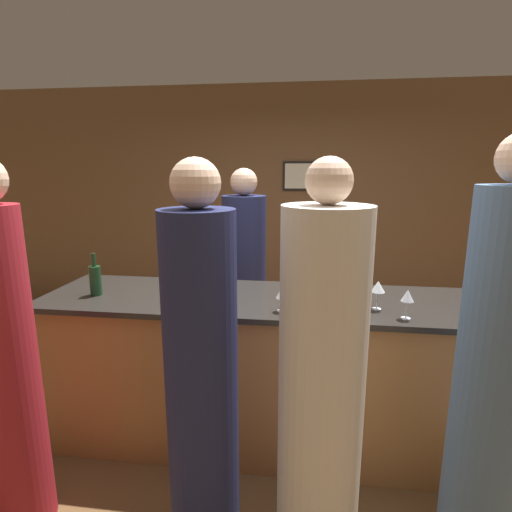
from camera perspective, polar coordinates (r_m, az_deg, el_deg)
The scene contains 16 objects.
ground_plane at distance 3.05m, azimuth 2.53°, elevation -24.56°, with size 14.00×14.00×0.00m, color brown.
back_wall at distance 4.90m, azimuth 5.21°, elevation 7.23°, with size 8.00×0.08×2.80m.
bar_counter at distance 2.78m, azimuth 2.63°, elevation -16.05°, with size 3.02×0.77×1.02m.
bartender at distance 3.50m, azimuth -1.66°, elevation -3.92°, with size 0.37×0.37×1.84m.
guest_0 at distance 1.94m, azimuth -7.76°, elevation -17.18°, with size 0.33×0.33×1.88m.
guest_1 at distance 1.88m, azimuth 9.27°, elevation -18.59°, with size 0.38×0.38×1.88m.
guest_2 at distance 2.08m, azimuth 30.77°, elevation -15.19°, with size 0.32×0.32×1.98m.
guest_3 at distance 2.37m, azimuth -32.08°, elevation -12.61°, with size 0.29×0.29×1.90m.
wine_bottle_0 at distance 2.81m, azimuth -21.97°, elevation -3.14°, with size 0.08×0.08×0.28m.
wine_glass_0 at distance 2.34m, azimuth 20.83°, elevation -5.44°, with size 0.07×0.07×0.17m.
wine_glass_1 at distance 2.25m, azimuth 10.88°, elevation -5.93°, with size 0.07×0.07×0.15m.
wine_glass_2 at distance 2.29m, azimuth 7.41°, elevation -5.31°, with size 0.08×0.08×0.15m.
wine_glass_3 at distance 2.46m, azimuth -8.29°, elevation -4.13°, with size 0.06×0.06×0.15m.
wine_glass_4 at distance 2.47m, azimuth 12.69°, elevation -4.02°, with size 0.08×0.08×0.16m.
wine_glass_5 at distance 2.44m, azimuth 17.04°, elevation -4.30°, with size 0.08×0.08×0.17m.
wine_glass_6 at distance 2.31m, azimuth 3.71°, elevation -5.40°, with size 0.07×0.07×0.14m.
Camera 1 is at (0.20, -2.43, 1.83)m, focal length 28.00 mm.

